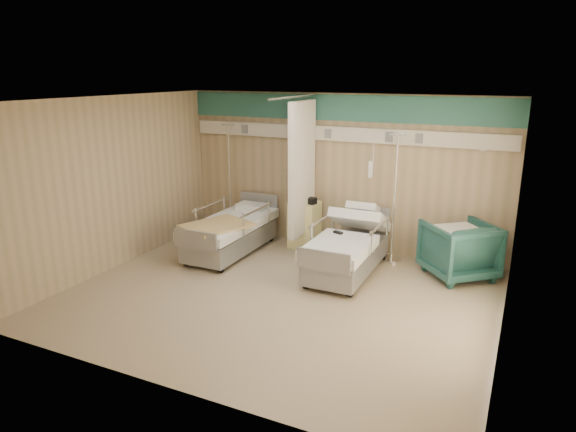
{
  "coord_description": "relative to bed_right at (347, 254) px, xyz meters",
  "views": [
    {
      "loc": [
        3.07,
        -6.16,
        3.16
      ],
      "look_at": [
        -0.13,
        0.6,
        1.05
      ],
      "focal_mm": 32.0,
      "sensor_mm": 36.0,
      "label": 1
    }
  ],
  "objects": [
    {
      "name": "bed_right",
      "position": [
        0.0,
        0.0,
        0.0
      ],
      "size": [
        1.0,
        2.16,
        0.63
      ],
      "primitive_type": null,
      "color": "white",
      "rests_on": "ground"
    },
    {
      "name": "tan_blanket",
      "position": [
        -2.18,
        -0.46,
        0.33
      ],
      "size": [
        1.19,
        1.31,
        0.04
      ],
      "primitive_type": "cube",
      "rotation": [
        0.0,
        0.0,
        -0.39
      ],
      "color": "tan",
      "rests_on": "bed_left"
    },
    {
      "name": "iv_stand_left",
      "position": [
        -2.76,
        0.91,
        0.14
      ],
      "size": [
        0.39,
        0.39,
        2.2
      ],
      "rotation": [
        0.0,
        0.0,
        0.18
      ],
      "color": "silver",
      "rests_on": "ground"
    },
    {
      "name": "bed_left",
      "position": [
        -2.2,
        0.0,
        0.0
      ],
      "size": [
        1.0,
        2.16,
        0.63
      ],
      "primitive_type": null,
      "color": "white",
      "rests_on": "ground"
    },
    {
      "name": "ground",
      "position": [
        -0.6,
        -1.3,
        -0.32
      ],
      "size": [
        6.0,
        5.0,
        0.0
      ],
      "primitive_type": "cube",
      "color": "tan",
      "rests_on": "ground"
    },
    {
      "name": "white_cup",
      "position": [
        -1.27,
        0.86,
        0.6
      ],
      "size": [
        0.11,
        0.11,
        0.12
      ],
      "primitive_type": "cylinder",
      "rotation": [
        0.0,
        0.0,
        -0.29
      ],
      "color": "white",
      "rests_on": "bedside_cabinet"
    },
    {
      "name": "call_remote",
      "position": [
        -0.19,
        0.04,
        0.33
      ],
      "size": [
        0.17,
        0.12,
        0.04
      ],
      "primitive_type": "cube",
      "rotation": [
        0.0,
        0.0,
        -0.36
      ],
      "color": "black",
      "rests_on": "bed_right"
    },
    {
      "name": "bedside_cabinet",
      "position": [
        -1.15,
        0.9,
        0.11
      ],
      "size": [
        0.5,
        0.48,
        0.85
      ],
      "primitive_type": "cube",
      "color": "#F2ED97",
      "rests_on": "ground"
    },
    {
      "name": "toiletry_bag",
      "position": [
        -1.02,
        0.84,
        0.59
      ],
      "size": [
        0.24,
        0.19,
        0.12
      ],
      "primitive_type": "cube",
      "rotation": [
        0.0,
        0.0,
        -0.26
      ],
      "color": "black",
      "rests_on": "bedside_cabinet"
    },
    {
      "name": "room_walls",
      "position": [
        -0.63,
        -1.05,
        1.55
      ],
      "size": [
        6.04,
        5.04,
        2.82
      ],
      "color": "tan",
      "rests_on": "ground"
    },
    {
      "name": "waffle_blanket",
      "position": [
        1.6,
        0.61,
        0.62
      ],
      "size": [
        0.9,
        0.89,
        0.08
      ],
      "primitive_type": "cube",
      "rotation": [
        0.0,
        0.0,
        3.84
      ],
      "color": "white",
      "rests_on": "visitor_armchair"
    },
    {
      "name": "iv_stand_right",
      "position": [
        0.5,
        0.9,
        0.13
      ],
      "size": [
        0.39,
        0.39,
        2.18
      ],
      "rotation": [
        0.0,
        0.0,
        -0.14
      ],
      "color": "silver",
      "rests_on": "ground"
    },
    {
      "name": "visitor_armchair",
      "position": [
        1.64,
        0.6,
        0.14
      ],
      "size": [
        1.38,
        1.38,
        0.9
      ],
      "primitive_type": "imported",
      "rotation": [
        0.0,
        0.0,
        3.86
      ],
      "color": "#1F4F4A",
      "rests_on": "ground"
    }
  ]
}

